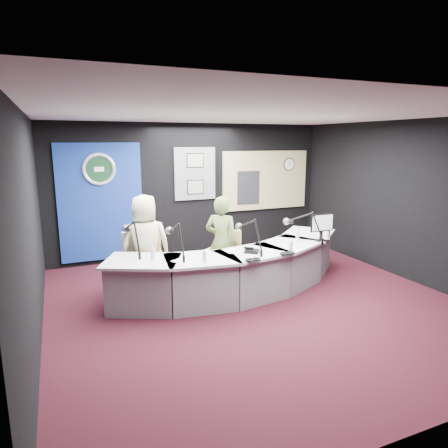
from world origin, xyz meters
name	(u,v)px	position (x,y,z in m)	size (l,w,h in m)	color
ground	(256,303)	(0.00, 0.00, 0.00)	(6.00, 6.00, 0.00)	black
ceiling	(260,114)	(0.00, 0.00, 2.80)	(6.00, 6.00, 0.02)	silver
wall_back	(193,190)	(0.00, 3.00, 1.40)	(6.00, 0.02, 2.80)	black
wall_front	(437,276)	(0.00, -3.00, 1.40)	(6.00, 0.02, 2.80)	black
wall_left	(31,231)	(-3.00, 0.00, 1.40)	(0.02, 6.00, 2.80)	black
wall_right	(411,201)	(3.00, 0.00, 1.40)	(0.02, 6.00, 2.80)	black
broadcast_desk	(238,270)	(-0.05, 0.55, 0.38)	(4.50, 1.90, 0.75)	#BABCBF
backdrop_panel	(101,203)	(-1.90, 2.97, 1.25)	(1.60, 0.05, 2.30)	navy
agency_seal	(99,169)	(-1.90, 2.93, 1.90)	(0.63, 0.63, 0.07)	silver
seal_center	(99,169)	(-1.90, 2.94, 1.90)	(0.48, 0.48, 0.01)	black
pinboard	(195,174)	(0.05, 2.97, 1.75)	(0.90, 0.04, 1.10)	slate
framed_photo_upper	(195,160)	(0.05, 2.94, 2.03)	(0.34, 0.02, 0.27)	gray
framed_photo_lower	(196,187)	(0.05, 2.94, 1.47)	(0.34, 0.02, 0.27)	gray
booth_window_frame	(265,180)	(1.75, 2.97, 1.55)	(2.12, 0.06, 1.32)	tan
booth_glow	(266,180)	(1.75, 2.96, 1.55)	(2.00, 0.02, 1.20)	beige
equipment_rack	(248,188)	(1.30, 2.94, 1.40)	(0.55, 0.02, 0.75)	black
wall_clock	(289,164)	(2.35, 2.94, 1.90)	(0.28, 0.28, 0.01)	white
armchair_left	(146,265)	(-1.44, 1.10, 0.47)	(0.52, 0.52, 0.93)	tan
armchair_right	(222,260)	(-0.22, 0.85, 0.47)	(0.53, 0.53, 0.94)	tan
draped_jacket	(138,252)	(-1.52, 1.35, 0.62)	(0.50, 0.10, 0.70)	slate
person_man	(146,244)	(-1.44, 1.10, 0.81)	(0.79, 0.51, 1.62)	beige
person_woman	(222,242)	(-0.22, 0.85, 0.78)	(0.57, 0.37, 1.55)	#5B6E39
computer_monitor	(322,223)	(1.43, 0.39, 1.07)	(0.41, 0.02, 0.28)	black
desk_phone	(252,251)	(0.01, 0.19, 0.78)	(0.21, 0.17, 0.05)	black
headphones_near	(287,253)	(0.45, -0.11, 0.77)	(0.21, 0.21, 0.04)	black
headphones_far	(253,260)	(-0.17, -0.20, 0.77)	(0.23, 0.23, 0.04)	black
paper_stack	(182,261)	(-1.11, 0.17, 0.75)	(0.20, 0.28, 0.00)	white
notepad	(231,251)	(-0.24, 0.41, 0.75)	(0.20, 0.28, 0.00)	white
boom_mic_a	(132,235)	(-1.69, 0.82, 1.05)	(0.20, 0.73, 0.60)	black
boom_mic_b	(176,238)	(-1.13, 0.40, 1.05)	(0.16, 0.74, 0.60)	black
boom_mic_c	(250,233)	(0.00, 0.25, 1.05)	(0.20, 0.73, 0.60)	black
boom_mic_d	(304,225)	(1.08, 0.39, 1.05)	(0.53, 0.59, 0.60)	black
water_bottles	(253,245)	(0.07, 0.28, 0.84)	(3.16, 0.62, 0.18)	silver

